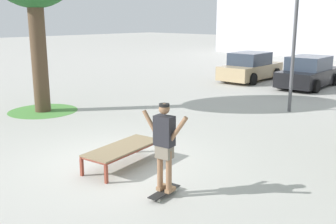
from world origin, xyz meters
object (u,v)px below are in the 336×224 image
Objects in this scene: car_black at (309,73)px; light_post at (297,1)px; skate_box at (123,149)px; car_tan at (250,68)px; skater at (164,142)px; skateboard at (164,192)px.

light_post is (1.70, -5.41, 3.13)m from car_black.
skate_box is at bearing -83.74° from car_black.
light_post is at bearing -72.56° from car_black.
light_post reaches higher than skate_box.
skate_box is 13.74m from car_tan.
skate_box is 0.34× the size of light_post.
car_tan is 7.87m from light_post.
car_tan is at bearing 115.34° from skater.
light_post is at bearing 87.97° from skate_box.
light_post is at bearing 100.31° from skateboard.
car_tan is (-6.35, 13.41, -0.38)m from skater.
skate_box is 1.92m from skater.
skateboard is at bearing -76.79° from car_black.
skateboard is 0.48× the size of skater.
skateboard is 0.14× the size of light_post.
car_tan is at bearing 132.54° from light_post.
skate_box is 13.11m from car_black.
skater is at bearing 97.80° from skateboard.
skateboard is 0.19× the size of car_black.
skateboard is 14.86m from car_tan.
car_black is 0.73× the size of light_post.
car_black is at bearing 103.21° from skateboard.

